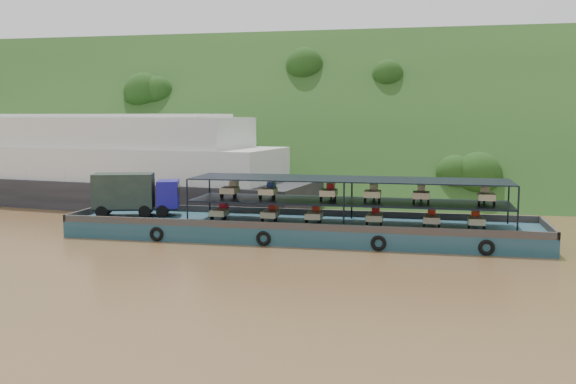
# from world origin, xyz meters

# --- Properties ---
(ground) EXTENTS (160.00, 160.00, 0.00)m
(ground) POSITION_xyz_m (0.00, 0.00, 0.00)
(ground) COLOR brown
(ground) RESTS_ON ground
(hillside) EXTENTS (140.00, 39.60, 39.60)m
(hillside) POSITION_xyz_m (0.00, 36.00, 0.00)
(hillside) COLOR #1A3513
(hillside) RESTS_ON ground
(cargo_barge) EXTENTS (35.00, 7.18, 4.57)m
(cargo_barge) POSITION_xyz_m (-1.70, 1.03, 1.14)
(cargo_barge) COLOR #133F45
(cargo_barge) RESTS_ON ground
(passenger_ferry) EXTENTS (46.92, 17.60, 9.27)m
(passenger_ferry) POSITION_xyz_m (-25.01, 15.67, 4.02)
(passenger_ferry) COLOR black
(passenger_ferry) RESTS_ON ground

